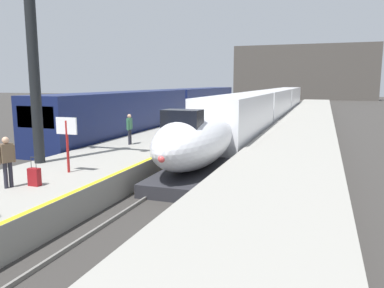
# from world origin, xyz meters

# --- Properties ---
(platform_left) EXTENTS (4.80, 110.00, 1.05)m
(platform_left) POSITION_xyz_m (-4.05, 24.75, 0.53)
(platform_left) COLOR gray
(platform_left) RESTS_ON ground
(platform_right) EXTENTS (4.80, 110.00, 1.05)m
(platform_right) POSITION_xyz_m (4.05, 24.75, 0.53)
(platform_right) COLOR gray
(platform_right) RESTS_ON ground
(platform_left_safety_stripe) EXTENTS (0.20, 107.80, 0.01)m
(platform_left_safety_stripe) POSITION_xyz_m (-1.77, 24.75, 1.05)
(platform_left_safety_stripe) COLOR yellow
(platform_left_safety_stripe) RESTS_ON platform_left
(rail_main_left) EXTENTS (0.08, 110.00, 0.12)m
(rail_main_left) POSITION_xyz_m (-0.75, 27.50, 0.06)
(rail_main_left) COLOR slate
(rail_main_left) RESTS_ON ground
(rail_main_right) EXTENTS (0.08, 110.00, 0.12)m
(rail_main_right) POSITION_xyz_m (0.75, 27.50, 0.06)
(rail_main_right) COLOR slate
(rail_main_right) RESTS_ON ground
(rail_secondary_left) EXTENTS (0.08, 110.00, 0.12)m
(rail_secondary_left) POSITION_xyz_m (-8.85, 27.50, 0.06)
(rail_secondary_left) COLOR slate
(rail_secondary_left) RESTS_ON ground
(rail_secondary_right) EXTENTS (0.08, 110.00, 0.12)m
(rail_secondary_right) POSITION_xyz_m (-7.35, 27.50, 0.06)
(rail_secondary_right) COLOR slate
(rail_secondary_right) RESTS_ON ground
(highspeed_train_main) EXTENTS (2.92, 57.89, 3.60)m
(highspeed_train_main) POSITION_xyz_m (0.00, 39.76, 1.95)
(highspeed_train_main) COLOR silver
(highspeed_train_main) RESTS_ON ground
(regional_train_adjacent) EXTENTS (2.85, 36.60, 3.80)m
(regional_train_adjacent) POSITION_xyz_m (-8.10, 32.49, 2.13)
(regional_train_adjacent) COLOR #141E4C
(regional_train_adjacent) RESTS_ON ground
(station_column_mid) EXTENTS (4.00, 0.68, 10.50)m
(station_column_mid) POSITION_xyz_m (-5.90, 11.99, 7.27)
(station_column_mid) COLOR black
(station_column_mid) RESTS_ON platform_left
(passenger_near_edge) EXTENTS (0.33, 0.54, 1.69)m
(passenger_near_edge) POSITION_xyz_m (-4.09, 8.43, 2.04)
(passenger_near_edge) COLOR #23232D
(passenger_near_edge) RESTS_ON platform_left
(passenger_mid_platform) EXTENTS (0.28, 0.56, 1.69)m
(passenger_mid_platform) POSITION_xyz_m (-4.58, 17.63, 2.04)
(passenger_mid_platform) COLOR #23232D
(passenger_mid_platform) RESTS_ON platform_left
(rolling_suitcase) EXTENTS (0.40, 0.22, 0.98)m
(rolling_suitcase) POSITION_xyz_m (-3.45, 8.90, 1.35)
(rolling_suitcase) COLOR maroon
(rolling_suitcase) RESTS_ON platform_left
(departure_info_board) EXTENTS (0.90, 0.10, 2.12)m
(departure_info_board) POSITION_xyz_m (-3.59, 10.89, 2.56)
(departure_info_board) COLOR maroon
(departure_info_board) RESTS_ON platform_left
(terminus_back_wall) EXTENTS (36.00, 2.00, 14.00)m
(terminus_back_wall) POSITION_xyz_m (0.00, 102.00, 7.00)
(terminus_back_wall) COLOR #4C4742
(terminus_back_wall) RESTS_ON ground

